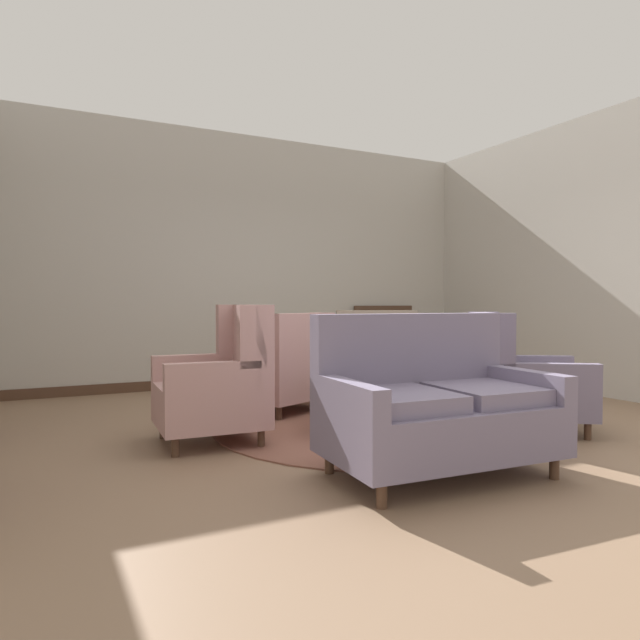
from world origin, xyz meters
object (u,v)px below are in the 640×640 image
at_px(settee, 435,408).
at_px(side_table, 439,365).
at_px(coffee_table, 369,385).
at_px(porcelain_vase, 372,357).
at_px(armchair_beside_settee, 283,369).
at_px(sideboard, 390,345).
at_px(armchair_foreground_right, 518,381).
at_px(armchair_near_sideboard, 220,384).
at_px(armchair_far_left, 374,364).

relative_size(settee, side_table, 1.98).
height_order(coffee_table, settee, settee).
bearing_deg(porcelain_vase, armchair_beside_settee, 105.48).
relative_size(side_table, sideboard, 0.71).
distance_m(coffee_table, settee, 1.22).
xyz_separation_m(armchair_foreground_right, side_table, (0.01, 1.05, 0.03)).
relative_size(armchair_near_sideboard, side_table, 1.44).
bearing_deg(coffee_table, armchair_near_sideboard, 170.47).
bearing_deg(side_table, coffee_table, -155.82).
relative_size(armchair_foreground_right, side_table, 1.60).
relative_size(porcelain_vase, armchair_beside_settee, 0.34).
height_order(porcelain_vase, sideboard, sideboard).
bearing_deg(settee, armchair_far_left, 69.59).
bearing_deg(armchair_beside_settee, armchair_far_left, 155.92).
bearing_deg(armchair_far_left, armchair_beside_settee, 28.11).
bearing_deg(armchair_foreground_right, armchair_beside_settee, 75.38).
height_order(coffee_table, armchair_foreground_right, armchair_foreground_right).
bearing_deg(settee, porcelain_vase, 80.57).
xyz_separation_m(armchair_near_sideboard, side_table, (2.37, 0.31, -0.01)).
bearing_deg(armchair_foreground_right, armchair_far_left, 47.02).
bearing_deg(armchair_foreground_right, porcelain_vase, 100.56).
height_order(coffee_table, armchair_near_sideboard, armchair_near_sideboard).
xyz_separation_m(armchair_beside_settee, armchair_foreground_right, (1.46, -1.62, -0.00)).
distance_m(settee, armchair_far_left, 2.50).
xyz_separation_m(settee, armchair_beside_settee, (-0.06, 2.28, 0.01)).
bearing_deg(porcelain_vase, armchair_far_left, 56.92).
bearing_deg(porcelain_vase, sideboard, 53.50).
bearing_deg(settee, armchair_near_sideboard, 127.85).
height_order(porcelain_vase, settee, settee).
distance_m(porcelain_vase, armchair_foreground_right, 1.26).
xyz_separation_m(coffee_table, porcelain_vase, (0.00, -0.05, 0.24)).
bearing_deg(armchair_near_sideboard, armchair_beside_settee, 137.54).
relative_size(armchair_beside_settee, sideboard, 1.06).
distance_m(settee, sideboard, 4.65).
distance_m(porcelain_vase, settee, 1.19).
xyz_separation_m(coffee_table, armchair_beside_settee, (-0.31, 1.08, 0.04)).
bearing_deg(armchair_beside_settee, settee, 66.88).
bearing_deg(sideboard, armchair_beside_settee, -144.75).
distance_m(armchair_near_sideboard, side_table, 2.39).
distance_m(settee, side_table, 2.22).
relative_size(armchair_far_left, armchair_foreground_right, 0.99).
bearing_deg(porcelain_vase, settee, -102.76).
distance_m(porcelain_vase, side_table, 1.30).
xyz_separation_m(coffee_table, sideboard, (2.12, 2.80, 0.08)).
relative_size(armchair_beside_settee, armchair_foreground_right, 0.93).
relative_size(coffee_table, armchair_near_sideboard, 0.82).
bearing_deg(armchair_far_left, sideboard, -101.02).
bearing_deg(coffee_table, porcelain_vase, -86.30).
relative_size(settee, sideboard, 1.41).
height_order(armchair_near_sideboard, sideboard, armchair_near_sideboard).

